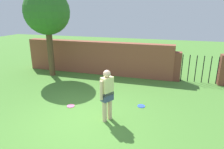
% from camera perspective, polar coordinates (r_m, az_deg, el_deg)
% --- Properties ---
extents(ground_plane, '(40.00, 40.00, 0.00)m').
position_cam_1_polar(ground_plane, '(6.40, -7.64, -13.07)').
color(ground_plane, '#4C8433').
extents(brick_wall, '(8.02, 0.50, 1.72)m').
position_cam_1_polar(brick_wall, '(10.86, -4.39, 4.80)').
color(brick_wall, brown).
rests_on(brick_wall, ground).
extents(tree, '(2.22, 2.22, 4.33)m').
position_cam_1_polar(tree, '(10.67, -17.99, 16.38)').
color(tree, brown).
rests_on(tree, ground).
extents(person, '(0.36, 0.49, 1.62)m').
position_cam_1_polar(person, '(6.04, -1.41, -5.32)').
color(person, beige).
rests_on(person, ground).
extents(fence_gate, '(2.54, 0.44, 1.40)m').
position_cam_1_polar(fence_gate, '(10.26, 23.58, 1.67)').
color(fence_gate, brown).
rests_on(fence_gate, ground).
extents(frisbee_blue, '(0.27, 0.27, 0.02)m').
position_cam_1_polar(frisbee_blue, '(7.33, 8.28, -8.85)').
color(frisbee_blue, blue).
rests_on(frisbee_blue, ground).
extents(frisbee_pink, '(0.27, 0.27, 0.02)m').
position_cam_1_polar(frisbee_pink, '(7.41, -11.66, -8.74)').
color(frisbee_pink, pink).
rests_on(frisbee_pink, ground).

